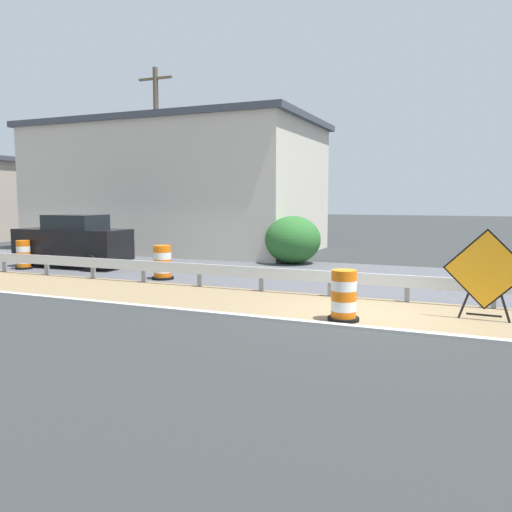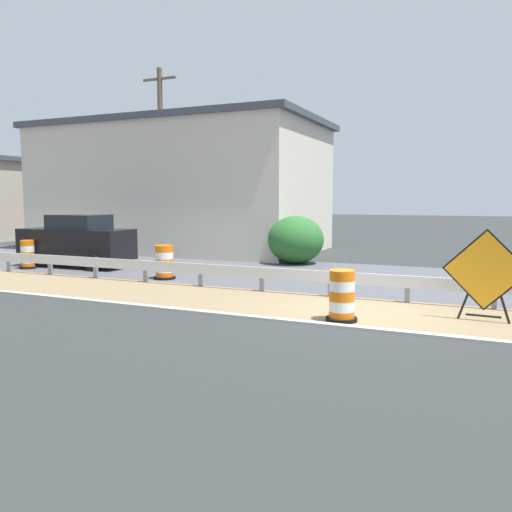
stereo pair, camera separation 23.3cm
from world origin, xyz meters
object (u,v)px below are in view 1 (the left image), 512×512
traffic_barrel_close (163,264)px  car_lead_far_lane (73,241)px  warning_sign_diamond (486,272)px  traffic_barrel_mid (24,256)px  traffic_barrel_nearest (344,298)px  utility_pole_near (157,159)px

traffic_barrel_close → car_lead_far_lane: car_lead_far_lane is taller
warning_sign_diamond → traffic_barrel_mid: 16.36m
warning_sign_diamond → traffic_barrel_nearest: 3.14m
traffic_barrel_nearest → car_lead_far_lane: bearing=68.2°
traffic_barrel_nearest → traffic_barrel_mid: (3.60, 13.34, -0.01)m
warning_sign_diamond → traffic_barrel_nearest: warning_sign_diamond is taller
traffic_barrel_mid → car_lead_far_lane: size_ratio=0.24×
traffic_barrel_nearest → traffic_barrel_mid: size_ratio=1.02×
traffic_barrel_mid → car_lead_far_lane: (1.18, -1.38, 0.54)m
traffic_barrel_close → warning_sign_diamond: bearing=-103.2°
traffic_barrel_nearest → utility_pole_near: (10.09, 11.53, 4.05)m
traffic_barrel_nearest → car_lead_far_lane: 12.89m
warning_sign_diamond → traffic_barrel_nearest: size_ratio=1.81×
utility_pole_near → traffic_barrel_close: bearing=-145.4°
warning_sign_diamond → utility_pole_near: (8.87, 14.38, 3.49)m
traffic_barrel_nearest → traffic_barrel_mid: traffic_barrel_nearest is taller
warning_sign_diamond → car_lead_far_lane: (3.57, 14.80, -0.04)m
traffic_barrel_nearest → car_lead_far_lane: (4.78, 11.95, 0.52)m
car_lead_far_lane → utility_pole_near: bearing=-96.5°
traffic_barrel_mid → utility_pole_near: utility_pole_near is taller
traffic_barrel_close → car_lead_far_lane: (1.27, 4.96, 0.52)m
car_lead_far_lane → traffic_barrel_nearest: bearing=156.3°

